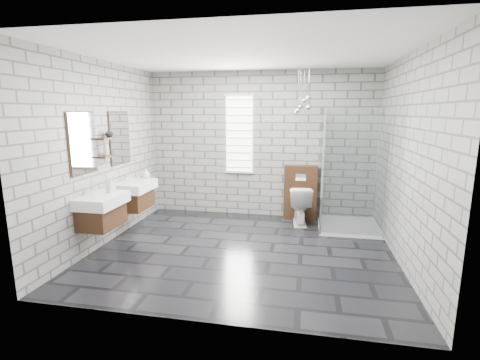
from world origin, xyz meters
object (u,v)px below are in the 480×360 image
(vanity_left, at_px, (99,202))
(vanity_right, at_px, (133,187))
(cistern_panel, at_px, (300,192))
(shower_enclosure, at_px, (344,201))
(toilet, at_px, (300,204))

(vanity_left, bearing_deg, vanity_right, 90.00)
(cistern_panel, height_order, shower_enclosure, shower_enclosure)
(vanity_left, relative_size, cistern_panel, 1.57)
(vanity_right, bearing_deg, toilet, 19.55)
(vanity_right, distance_m, cistern_panel, 2.97)
(cistern_panel, bearing_deg, vanity_left, -140.57)
(cistern_panel, xyz_separation_m, shower_enclosure, (0.73, -0.52, 0.00))
(vanity_left, bearing_deg, shower_enclosure, 26.29)
(vanity_left, xyz_separation_m, cistern_panel, (2.68, 2.20, -0.26))
(vanity_right, height_order, shower_enclosure, shower_enclosure)
(vanity_right, relative_size, cistern_panel, 1.57)
(vanity_right, distance_m, toilet, 2.87)
(vanity_left, distance_m, toilet, 3.31)
(toilet, bearing_deg, shower_enclosure, 158.22)
(vanity_left, distance_m, shower_enclosure, 3.81)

